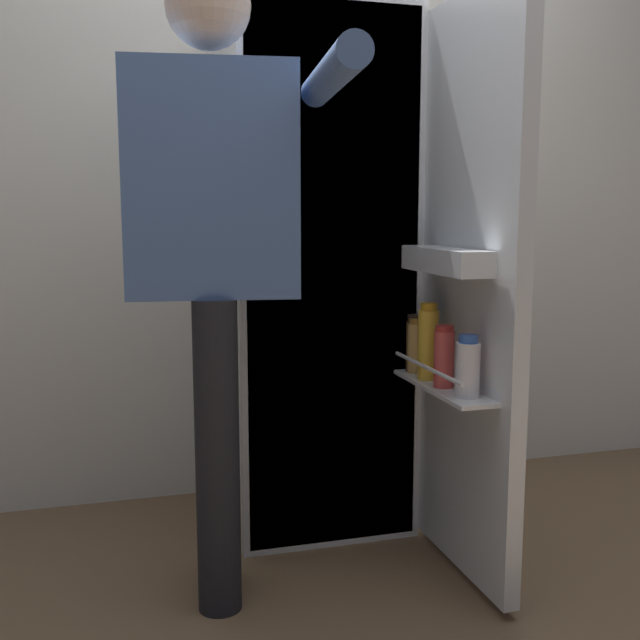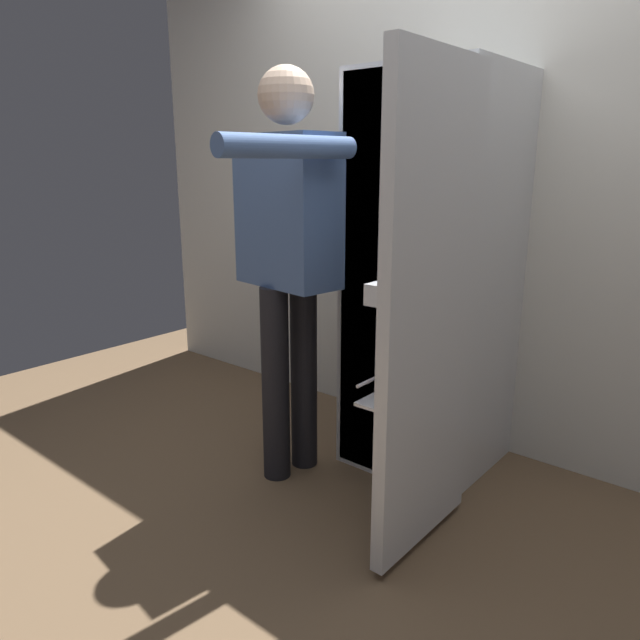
{
  "view_description": "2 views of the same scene",
  "coord_description": "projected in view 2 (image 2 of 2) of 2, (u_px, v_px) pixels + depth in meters",
  "views": [
    {
      "loc": [
        -0.69,
        -2.0,
        1.1
      ],
      "look_at": [
        -0.13,
        -0.03,
        0.8
      ],
      "focal_mm": 42.46,
      "sensor_mm": 36.0,
      "label": 1
    },
    {
      "loc": [
        1.26,
        -1.74,
        1.37
      ],
      "look_at": [
        -0.14,
        -0.06,
        0.78
      ],
      "focal_mm": 33.08,
      "sensor_mm": 36.0,
      "label": 2
    }
  ],
  "objects": [
    {
      "name": "kitchen_wall",
      "position": [
        475.0,
        170.0,
        2.75
      ],
      "size": [
        4.4,
        0.1,
        2.66
      ],
      "primitive_type": "cube",
      "color": "silver",
      "rests_on": "ground_plane"
    },
    {
      "name": "person",
      "position": [
        290.0,
        241.0,
        2.44
      ],
      "size": [
        0.57,
        0.82,
        1.73
      ],
      "color": "black",
      "rests_on": "ground_plane"
    },
    {
      "name": "refrigerator",
      "position": [
        432.0,
        281.0,
        2.56
      ],
      "size": [
        0.65,
        1.18,
        1.74
      ],
      "color": "silver",
      "rests_on": "ground_plane"
    },
    {
      "name": "ground_plane",
      "position": [
        355.0,
        505.0,
        2.43
      ],
      "size": [
        5.4,
        5.4,
        0.0
      ],
      "primitive_type": "plane",
      "color": "brown"
    }
  ]
}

